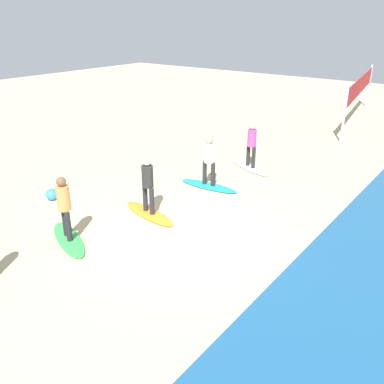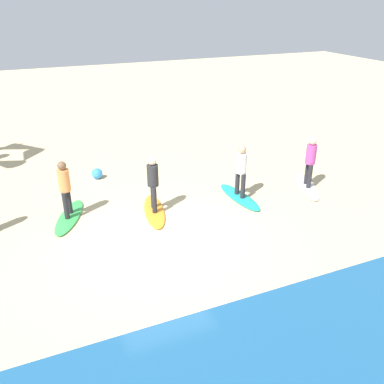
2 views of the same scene
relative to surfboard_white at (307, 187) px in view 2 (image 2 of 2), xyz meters
The scene contains 10 objects.
ground_plane 5.63m from the surfboard_white, 10.31° to the left, with size 60.00×60.00×0.00m, color #CCB789.
surfboard_white is the anchor object (origin of this frame).
surfer_white 0.99m from the surfboard_white, ahead, with size 0.32×0.44×1.64m.
surfboard_teal 2.41m from the surfboard_white, ahead, with size 2.10×0.56×0.09m, color teal.
surfer_teal 2.61m from the surfboard_white, ahead, with size 0.32×0.46×1.64m.
surfboard_orange 5.15m from the surfboard_white, ahead, with size 2.10×0.56×0.09m, color orange.
surfer_orange 5.25m from the surfboard_white, ahead, with size 0.32×0.45×1.64m.
surfboard_green 7.53m from the surfboard_white, ahead, with size 2.10×0.56×0.09m, color green.
surfer_green 7.60m from the surfboard_white, ahead, with size 0.32×0.43×1.64m.
beach_ball 7.09m from the surfboard_white, 29.22° to the right, with size 0.37×0.37×0.37m, color #338CE5.
Camera 2 is at (2.69, 8.70, 5.72)m, focal length 38.20 mm.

